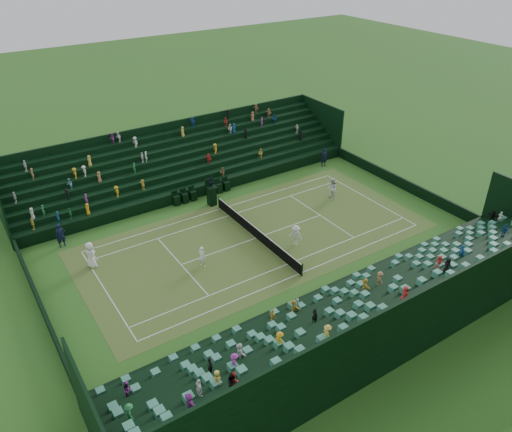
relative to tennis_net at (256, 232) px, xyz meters
The scene contains 17 objects.
ground 0.53m from the tennis_net, ahead, with size 160.00×160.00×0.00m, color #366A21.
court_surface 0.52m from the tennis_net, ahead, with size 12.97×26.77×0.01m, color #2F6C24.
perimeter_wall_north 15.89m from the tennis_net, 90.00° to the left, with size 17.17×0.20×1.00m, color black.
perimeter_wall_south 15.89m from the tennis_net, 90.00° to the right, with size 17.17×0.20×1.00m, color black.
perimeter_wall_east 8.49m from the tennis_net, ahead, with size 0.20×31.77×1.00m, color black.
perimeter_wall_west 8.49m from the tennis_net, behind, with size 0.20×31.77×1.00m, color black.
north_grandstand 12.70m from the tennis_net, ahead, with size 6.60×32.00×4.90m.
south_grandstand 12.70m from the tennis_net, behind, with size 6.60×32.00×4.90m.
tennis_net is the anchor object (origin of this frame).
umpire_chair 6.61m from the tennis_net, behind, with size 0.84×0.84×2.63m.
courtside_chairs 8.27m from the tennis_net, behind, with size 0.58×5.55×1.26m.
player_near_west 12.19m from the tennis_net, 105.53° to the right, with size 0.98×0.64×2.00m, color white.
player_near_east 5.28m from the tennis_net, 79.38° to the right, with size 0.60×0.40×1.65m, color white.
player_far_west 9.26m from the tennis_net, 100.77° to the left, with size 0.97×0.76×2.00m, color white.
player_far_east 3.13m from the tennis_net, 39.93° to the left, with size 1.09×0.63×1.68m, color white.
line_judge_north 14.97m from the tennis_net, 119.75° to the left, with size 0.70×0.46×1.93m, color black.
line_judge_south 14.65m from the tennis_net, 118.89° to the right, with size 0.70×0.46×1.93m, color black.
Camera 1 is at (27.14, -17.77, 21.04)m, focal length 35.00 mm.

